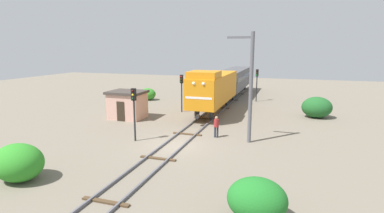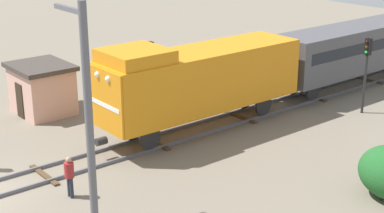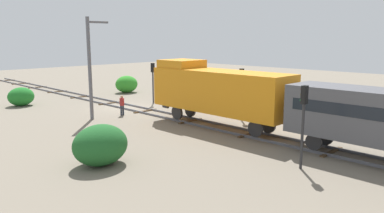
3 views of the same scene
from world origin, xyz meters
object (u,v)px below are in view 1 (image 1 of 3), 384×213
Objects in this scene: traffic_signal_mid at (182,86)px; catenary_mast at (250,85)px; worker_near_track at (216,125)px; passenger_car_leading at (235,78)px; traffic_signal_far at (257,79)px; locomotive at (213,88)px; traffic_signal_near at (134,105)px; relay_hut at (128,104)px.

traffic_signal_mid is 11.94m from catenary_mast.
catenary_mast is (2.54, -0.42, 3.27)m from worker_near_track.
passenger_car_leading is 21.97m from worker_near_track.
catenary_mast reaches higher than traffic_signal_far.
worker_near_track is 0.21× the size of catenary_mast.
traffic_signal_near is at bearing -105.91° from locomotive.
traffic_signal_near is 0.96× the size of traffic_signal_far.
relay_hut is (-11.10, -13.58, -1.51)m from traffic_signal_far.
locomotive reaches higher than traffic_signal_near.
traffic_signal_mid reaches higher than traffic_signal_near.
locomotive is at bearing 7.48° from traffic_signal_mid.
traffic_signal_near is 21.09m from traffic_signal_far.
worker_near_track is (2.40, -8.45, -1.78)m from locomotive.
passenger_car_leading reaches higher than relay_hut.
traffic_signal_mid is at bearing 91.06° from traffic_signal_near.
traffic_signal_mid is at bearing 48.03° from worker_near_track.
locomotive reaches higher than traffic_signal_mid.
traffic_signal_near is 10.78m from traffic_signal_mid.
locomotive is 1.44× the size of catenary_mast.
passenger_car_leading reaches higher than worker_near_track.
locomotive reaches higher than worker_near_track.
passenger_car_leading is at bearing 76.14° from traffic_signal_mid.
worker_near_track is (2.40, -21.79, -1.53)m from passenger_car_leading.
traffic_signal_far is 2.46× the size of worker_near_track.
traffic_signal_near is 7.82m from relay_hut.
traffic_signal_mid is 10.05m from worker_near_track.
passenger_car_leading is 3.44× the size of traffic_signal_mid.
traffic_signal_mid reaches higher than passenger_car_leading.
locomotive is 6.82× the size of worker_near_track.
catenary_mast is at bearing -60.90° from locomotive.
traffic_signal_mid is at bearing -103.86° from passenger_car_leading.
catenary_mast is (4.94, -22.21, 1.74)m from passenger_car_leading.
traffic_signal_mid is at bearing -127.31° from traffic_signal_far.
traffic_signal_far is (3.60, 8.74, 0.13)m from locomotive.
passenger_car_leading is at bearing 102.54° from catenary_mast.
locomotive is 0.83× the size of passenger_car_leading.
worker_near_track is at bearing -74.15° from locomotive.
locomotive is at bearing -112.39° from traffic_signal_far.
passenger_car_leading is at bearing 128.06° from traffic_signal_far.
traffic_signal_far is 17.34m from worker_near_track.
traffic_signal_mid is at bearing 134.70° from catenary_mast.
traffic_signal_near is (-3.20, -24.56, 0.26)m from passenger_car_leading.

